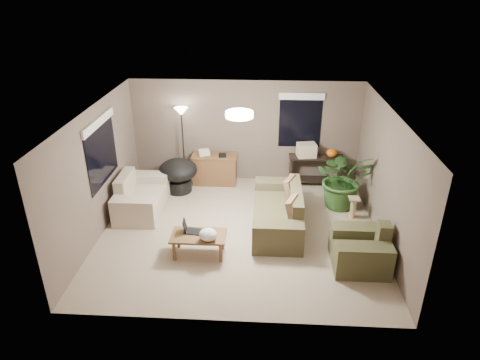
# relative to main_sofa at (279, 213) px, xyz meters

# --- Properties ---
(room_shell) EXTENTS (5.50, 5.50, 5.50)m
(room_shell) POSITION_rel_main_sofa_xyz_m (-0.80, -0.26, 0.96)
(room_shell) COLOR tan
(room_shell) RESTS_ON ground
(main_sofa) EXTENTS (0.95, 2.20, 0.85)m
(main_sofa) POSITION_rel_main_sofa_xyz_m (0.00, 0.00, 0.00)
(main_sofa) COLOR #4A442C
(main_sofa) RESTS_ON ground
(throw_pillows) EXTENTS (0.40, 1.40, 0.47)m
(throw_pillows) POSITION_rel_main_sofa_xyz_m (0.26, -0.00, 0.36)
(throw_pillows) COLOR #8C7251
(throw_pillows) RESTS_ON main_sofa
(loveseat) EXTENTS (0.90, 1.60, 0.85)m
(loveseat) POSITION_rel_main_sofa_xyz_m (-3.00, 0.48, 0.00)
(loveseat) COLOR beige
(loveseat) RESTS_ON ground
(armchair) EXTENTS (0.95, 1.00, 0.85)m
(armchair) POSITION_rel_main_sofa_xyz_m (1.41, -1.23, 0.00)
(armchair) COLOR #48482B
(armchair) RESTS_ON ground
(coffee_table) EXTENTS (1.00, 0.55, 0.42)m
(coffee_table) POSITION_rel_main_sofa_xyz_m (-1.49, -1.10, 0.06)
(coffee_table) COLOR brown
(coffee_table) RESTS_ON ground
(laptop) EXTENTS (0.38, 0.27, 0.24)m
(laptop) POSITION_rel_main_sofa_xyz_m (-1.66, -1.00, 0.19)
(laptop) COLOR black
(laptop) RESTS_ON coffee_table
(plastic_bag) EXTENTS (0.35, 0.32, 0.22)m
(plastic_bag) POSITION_rel_main_sofa_xyz_m (-1.29, -1.25, 0.24)
(plastic_bag) COLOR white
(plastic_bag) RESTS_ON coffee_table
(desk) EXTENTS (1.10, 0.50, 0.75)m
(desk) POSITION_rel_main_sofa_xyz_m (-1.53, 1.93, 0.08)
(desk) COLOR brown
(desk) RESTS_ON ground
(desk_papers) EXTENTS (0.70, 0.30, 0.12)m
(desk_papers) POSITION_rel_main_sofa_xyz_m (-1.69, 1.92, 0.51)
(desk_papers) COLOR silver
(desk_papers) RESTS_ON desk
(console_table) EXTENTS (1.30, 0.40, 0.75)m
(console_table) POSITION_rel_main_sofa_xyz_m (0.92, 1.97, 0.14)
(console_table) COLOR black
(console_table) RESTS_ON ground
(pumpkin) EXTENTS (0.27, 0.27, 0.20)m
(pumpkin) POSITION_rel_main_sofa_xyz_m (1.27, 1.97, 0.56)
(pumpkin) COLOR orange
(pumpkin) RESTS_ON console_table
(cardboard_box) EXTENTS (0.48, 0.40, 0.32)m
(cardboard_box) POSITION_rel_main_sofa_xyz_m (0.67, 1.97, 0.62)
(cardboard_box) COLOR beige
(cardboard_box) RESTS_ON console_table
(papasan_chair) EXTENTS (1.00, 1.00, 0.80)m
(papasan_chair) POSITION_rel_main_sofa_xyz_m (-2.34, 1.44, 0.17)
(papasan_chair) COLOR black
(papasan_chair) RESTS_ON ground
(floor_lamp) EXTENTS (0.32, 0.32, 1.91)m
(floor_lamp) POSITION_rel_main_sofa_xyz_m (-2.28, 1.93, 1.30)
(floor_lamp) COLOR black
(floor_lamp) RESTS_ON ground
(ceiling_fixture) EXTENTS (0.50, 0.50, 0.10)m
(ceiling_fixture) POSITION_rel_main_sofa_xyz_m (-0.80, -0.26, 2.15)
(ceiling_fixture) COLOR white
(ceiling_fixture) RESTS_ON room_shell
(houseplant) EXTENTS (1.23, 1.37, 1.07)m
(houseplant) POSITION_rel_main_sofa_xyz_m (1.41, 0.91, 0.24)
(houseplant) COLOR #2D5923
(houseplant) RESTS_ON ground
(cat_scratching_post) EXTENTS (0.32, 0.32, 0.50)m
(cat_scratching_post) POSITION_rel_main_sofa_xyz_m (1.56, 0.36, -0.08)
(cat_scratching_post) COLOR tan
(cat_scratching_post) RESTS_ON ground
(window_left) EXTENTS (0.05, 1.56, 1.33)m
(window_left) POSITION_rel_main_sofa_xyz_m (-3.52, 0.04, 1.49)
(window_left) COLOR black
(window_left) RESTS_ON room_shell
(window_back) EXTENTS (1.06, 0.05, 1.33)m
(window_back) POSITION_rel_main_sofa_xyz_m (0.50, 2.22, 1.49)
(window_back) COLOR black
(window_back) RESTS_ON room_shell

